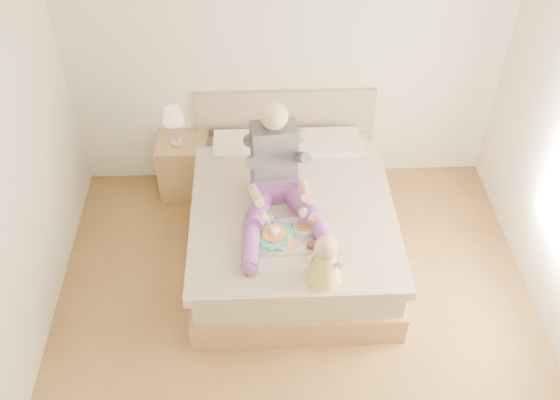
{
  "coord_description": "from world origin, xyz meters",
  "views": [
    {
      "loc": [
        -0.27,
        -2.86,
        4.19
      ],
      "look_at": [
        -0.11,
        0.8,
        0.8
      ],
      "focal_mm": 40.0,
      "sensor_mm": 36.0,
      "label": 1
    }
  ],
  "objects_px": {
    "bed": "(291,218)",
    "adult": "(278,179)",
    "baby": "(325,262)",
    "nightstand": "(185,166)",
    "tray": "(288,234)"
  },
  "relations": [
    {
      "from": "bed",
      "to": "adult",
      "type": "bearing_deg",
      "value": -136.24
    },
    {
      "from": "adult",
      "to": "baby",
      "type": "height_order",
      "value": "adult"
    },
    {
      "from": "nightstand",
      "to": "tray",
      "type": "bearing_deg",
      "value": -52.89
    },
    {
      "from": "bed",
      "to": "tray",
      "type": "xyz_separation_m",
      "value": [
        -0.06,
        -0.51,
        0.33
      ]
    },
    {
      "from": "tray",
      "to": "baby",
      "type": "height_order",
      "value": "baby"
    },
    {
      "from": "adult",
      "to": "tray",
      "type": "bearing_deg",
      "value": -87.11
    },
    {
      "from": "nightstand",
      "to": "adult",
      "type": "bearing_deg",
      "value": -44.94
    },
    {
      "from": "baby",
      "to": "tray",
      "type": "bearing_deg",
      "value": 137.24
    },
    {
      "from": "tray",
      "to": "bed",
      "type": "bearing_deg",
      "value": 83.19
    },
    {
      "from": "bed",
      "to": "adult",
      "type": "relative_size",
      "value": 1.91
    },
    {
      "from": "nightstand",
      "to": "baby",
      "type": "xyz_separation_m",
      "value": [
        1.19,
        -1.74,
        0.49
      ]
    },
    {
      "from": "nightstand",
      "to": "tray",
      "type": "relative_size",
      "value": 1.15
    },
    {
      "from": "nightstand",
      "to": "baby",
      "type": "height_order",
      "value": "baby"
    },
    {
      "from": "adult",
      "to": "baby",
      "type": "relative_size",
      "value": 2.65
    },
    {
      "from": "nightstand",
      "to": "adult",
      "type": "height_order",
      "value": "adult"
    }
  ]
}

